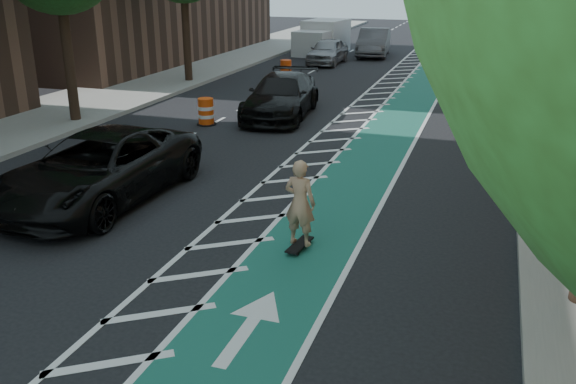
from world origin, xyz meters
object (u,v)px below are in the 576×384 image
at_px(suv_near, 100,168).
at_px(barrel_a, 206,112).
at_px(suv_far, 281,96).
at_px(skateboarder, 300,203).

distance_m(suv_near, barrel_a, 7.73).
relative_size(suv_far, barrel_a, 5.66).
height_order(suv_far, barrel_a, suv_far).
height_order(suv_near, barrel_a, suv_near).
height_order(skateboarder, barrel_a, skateboarder).
bearing_deg(skateboarder, suv_far, -61.83).
relative_size(suv_near, suv_far, 1.09).
bearing_deg(barrel_a, skateboarder, -54.47).
bearing_deg(suv_near, barrel_a, 98.89).
distance_m(skateboarder, suv_near, 5.42).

